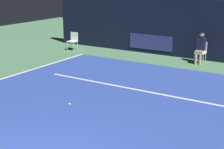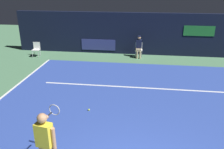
{
  "view_description": "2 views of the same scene",
  "coord_description": "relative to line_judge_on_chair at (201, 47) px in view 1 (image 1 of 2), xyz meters",
  "views": [
    {
      "loc": [
        4.03,
        -3.45,
        3.52
      ],
      "look_at": [
        -0.86,
        4.38,
        0.88
      ],
      "focal_mm": 54.73,
      "sensor_mm": 36.0,
      "label": 1
    },
    {
      "loc": [
        0.01,
        -3.65,
        4.31
      ],
      "look_at": [
        -1.1,
        4.56,
        1.08
      ],
      "focal_mm": 38.01,
      "sensor_mm": 36.0,
      "label": 2
    }
  ],
  "objects": [
    {
      "name": "line_service",
      "position": [
        0.25,
        -4.55,
        -0.67
      ],
      "size": [
        8.66,
        0.1,
        0.01
      ],
      "primitive_type": "cube",
      "color": "white",
      "rests_on": "court_surface"
    },
    {
      "name": "court_surface",
      "position": [
        0.25,
        -6.33,
        -0.68
      ],
      "size": [
        11.1,
        10.16,
        0.01
      ],
      "primitive_type": "cube",
      "color": "#2D479E",
      "rests_on": "ground"
    },
    {
      "name": "line_judge_on_chair",
      "position": [
        0.0,
        0.0,
        0.0
      ],
      "size": [
        0.44,
        0.53,
        1.32
      ],
      "color": "white",
      "rests_on": "ground"
    },
    {
      "name": "back_wall",
      "position": [
        0.25,
        0.78,
        0.61
      ],
      "size": [
        16.37,
        0.33,
        2.6
      ],
      "color": "black",
      "rests_on": "ground"
    },
    {
      "name": "ground_plane",
      "position": [
        0.25,
        -6.33,
        -0.69
      ],
      "size": [
        32.97,
        32.97,
        0.0
      ],
      "primitive_type": "plane",
      "color": "#4C7A56"
    },
    {
      "name": "courtside_chair_near",
      "position": [
        -6.26,
        -0.64,
        -0.18
      ],
      "size": [
        0.47,
        0.45,
        0.88
      ],
      "color": "white",
      "rests_on": "ground"
    },
    {
      "name": "tennis_ball",
      "position": [
        -1.56,
        -6.79,
        -0.64
      ],
      "size": [
        0.07,
        0.07,
        0.07
      ],
      "primitive_type": "sphere",
      "color": "#CCE033",
      "rests_on": "court_surface"
    }
  ]
}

